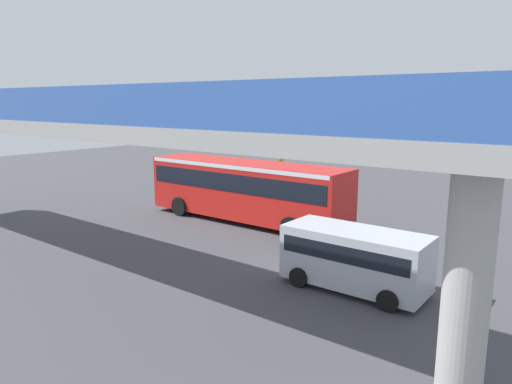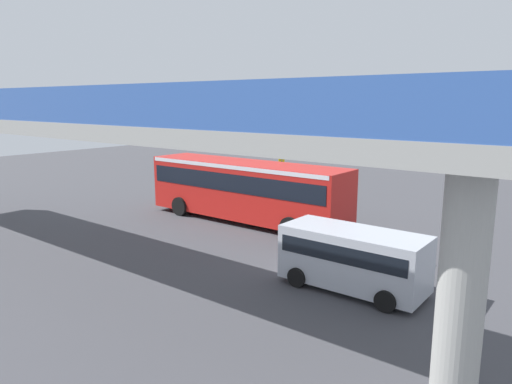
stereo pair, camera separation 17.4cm
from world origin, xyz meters
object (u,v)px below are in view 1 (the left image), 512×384
Objects in this scene: pedestrian at (313,197)px; parked_van at (355,255)px; bicycle_blue at (383,258)px; bicycle_black at (403,252)px; traffic_sign at (281,173)px; city_bus at (246,186)px.

parked_van is at bearing 127.99° from pedestrian.
parked_van is 2.66m from bicycle_blue.
parked_van is 2.71× the size of bicycle_blue.
traffic_sign is at bearing -30.50° from bicycle_black.
traffic_sign is (9.72, -9.71, 0.71)m from parked_van.
city_bus is 6.44× the size of pedestrian.
pedestrian is at bearing -42.43° from bicycle_blue.
city_bus is 2.40× the size of parked_van.
pedestrian reaches higher than bicycle_black.
bicycle_blue is at bearing 75.80° from bicycle_black.
traffic_sign is at bearing -77.30° from city_bus.
bicycle_black is at bearing 173.20° from city_bus.
traffic_sign is at bearing -44.97° from parked_van.
pedestrian is (6.78, -6.19, 0.51)m from bicycle_blue.
city_bus reaches higher than bicycle_black.
city_bus is at bearing -29.49° from parked_van.
pedestrian is 0.64× the size of traffic_sign.
city_bus is 4.95m from traffic_sign.
bicycle_black is 8.65m from pedestrian.
bicycle_blue is at bearing 164.74° from city_bus.
pedestrian is 3.22m from traffic_sign.
traffic_sign is (2.90, -0.98, 1.00)m from pedestrian.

